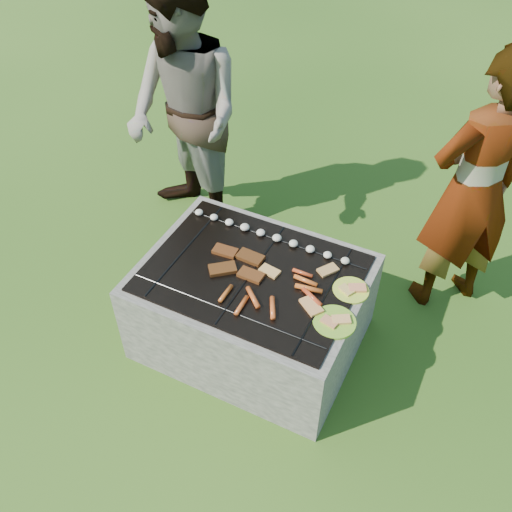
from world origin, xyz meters
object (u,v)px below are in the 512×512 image
(fire_pit, at_px, (252,309))
(cook, at_px, (474,190))
(plate_far, at_px, (351,290))
(plate_near, at_px, (335,322))
(bystander, at_px, (185,116))

(fire_pit, relative_size, cook, 0.72)
(fire_pit, height_order, cook, cook)
(plate_far, bearing_deg, plate_near, -90.17)
(fire_pit, distance_m, plate_near, 0.66)
(bystander, bearing_deg, cook, 32.32)
(plate_near, xyz_separation_m, cook, (0.44, 1.08, 0.30))
(plate_far, height_order, plate_near, same)
(plate_near, bearing_deg, fire_pit, 166.79)
(fire_pit, relative_size, bystander, 0.68)
(fire_pit, distance_m, plate_far, 0.66)
(plate_near, relative_size, bystander, 0.15)
(plate_far, bearing_deg, fire_pit, -167.22)
(plate_far, distance_m, bystander, 1.69)
(cook, xyz_separation_m, bystander, (-1.94, -0.12, 0.06))
(cook, relative_size, bystander, 0.94)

